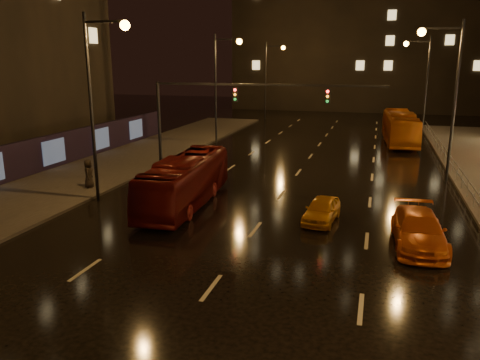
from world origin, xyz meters
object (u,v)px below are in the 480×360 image
at_px(taxi_far, 419,230).
at_px(pedestrian_c, 89,174).
at_px(bus_curb, 400,128).
at_px(taxi_near, 322,210).
at_px(bus_red, 186,181).

relative_size(taxi_far, pedestrian_c, 2.86).
relative_size(bus_curb, taxi_near, 3.12).
bearing_deg(taxi_near, bus_curb, 86.02).
xyz_separation_m(taxi_near, taxi_far, (4.27, -2.00, 0.13)).
height_order(taxi_near, pedestrian_c, pedestrian_c).
xyz_separation_m(taxi_near, pedestrian_c, (-14.17, 1.83, 0.42)).
bearing_deg(bus_curb, bus_red, -119.54).
relative_size(bus_curb, pedestrian_c, 6.25).
bearing_deg(taxi_near, taxi_far, -19.06).
distance_m(bus_curb, taxi_far, 26.63).
relative_size(bus_red, pedestrian_c, 5.55).
distance_m(bus_red, bus_curb, 26.64).
height_order(bus_curb, pedestrian_c, bus_curb).
relative_size(bus_curb, taxi_far, 2.18).
bearing_deg(bus_curb, taxi_far, -93.59).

